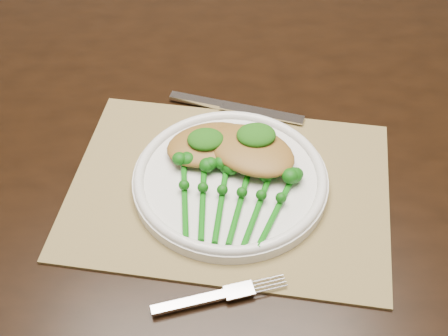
{
  "coord_description": "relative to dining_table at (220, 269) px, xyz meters",
  "views": [
    {
      "loc": [
        0.06,
        -0.61,
        1.37
      ],
      "look_at": [
        0.09,
        -0.04,
        0.78
      ],
      "focal_mm": 50.0,
      "sensor_mm": 36.0,
      "label": 1
    }
  ],
  "objects": [
    {
      "name": "chicken_fillet_right",
      "position": [
        0.04,
        -0.1,
        0.41
      ],
      "size": [
        0.15,
        0.15,
        0.03
      ],
      "primitive_type": "ellipsoid",
      "rotation": [
        0.0,
        0.0,
        -0.66
      ],
      "color": "olive",
      "rests_on": "dinner_plate"
    },
    {
      "name": "knife",
      "position": [
        0.01,
        0.03,
        0.38
      ],
      "size": [
        0.2,
        0.09,
        0.01
      ],
      "rotation": [
        0.0,
        0.0,
        -0.36
      ],
      "color": "silver",
      "rests_on": "placemat"
    },
    {
      "name": "pesto_dollop_right",
      "position": [
        0.04,
        -0.08,
        0.43
      ],
      "size": [
        0.05,
        0.04,
        0.02
      ],
      "primitive_type": "ellipsoid",
      "color": "#0F4009",
      "rests_on": "chicken_fillet_right"
    },
    {
      "name": "placemat",
      "position": [
        0.01,
        -0.13,
        0.37
      ],
      "size": [
        0.48,
        0.39,
        0.0
      ],
      "primitive_type": "cube",
      "rotation": [
        0.0,
        0.0,
        -0.22
      ],
      "color": "olive",
      "rests_on": "dining_table"
    },
    {
      "name": "chicken_fillet_left",
      "position": [
        -0.02,
        -0.07,
        0.4
      ],
      "size": [
        0.14,
        0.11,
        0.02
      ],
      "primitive_type": "ellipsoid",
      "rotation": [
        0.0,
        0.0,
        0.25
      ],
      "color": "olive",
      "rests_on": "dinner_plate"
    },
    {
      "name": "fork",
      "position": [
        -0.01,
        -0.3,
        0.38
      ],
      "size": [
        0.16,
        0.05,
        0.0
      ],
      "rotation": [
        0.0,
        0.0,
        0.2
      ],
      "color": "silver",
      "rests_on": "placemat"
    },
    {
      "name": "dinner_plate",
      "position": [
        0.01,
        -0.13,
        0.39
      ],
      "size": [
        0.26,
        0.26,
        0.02
      ],
      "color": "silver",
      "rests_on": "placemat"
    },
    {
      "name": "broccolini_bundle",
      "position": [
        0.0,
        -0.18,
        0.4
      ],
      "size": [
        0.17,
        0.18,
        0.04
      ],
      "rotation": [
        0.0,
        0.0,
        -0.24
      ],
      "color": "#0D600C",
      "rests_on": "dinner_plate"
    },
    {
      "name": "pesto_dollop_left",
      "position": [
        -0.02,
        -0.08,
        0.42
      ],
      "size": [
        0.05,
        0.04,
        0.02
      ],
      "primitive_type": "ellipsoid",
      "color": "#0F4009",
      "rests_on": "chicken_fillet_left"
    },
    {
      "name": "dining_table",
      "position": [
        0.0,
        0.0,
        0.0
      ],
      "size": [
        1.63,
        0.96,
        0.75
      ],
      "rotation": [
        0.0,
        0.0,
        -0.04
      ],
      "color": "black",
      "rests_on": "ground"
    }
  ]
}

